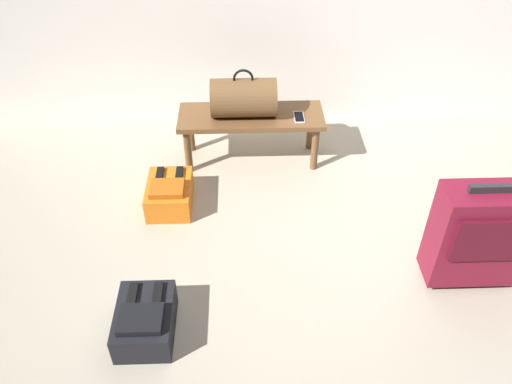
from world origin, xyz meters
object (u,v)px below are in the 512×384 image
Objects in this scene: backpack_orange at (170,194)px; suitcase_upright_burgundy at (479,234)px; duffel_bag_brown at (244,98)px; cell_phone at (299,117)px; bench at (251,121)px; backpack_dark at (145,320)px.

suitcase_upright_burgundy is at bearing -22.06° from backpack_orange.
suitcase_upright_burgundy is at bearing -44.55° from duffel_bag_brown.
suitcase_upright_burgundy reaches higher than cell_phone.
duffel_bag_brown reaches higher than bench.
cell_phone is 1.40m from suitcase_upright_burgundy.
bench is at bearing 0.00° from duffel_bag_brown.
suitcase_upright_burgundy reaches higher than bench.
duffel_bag_brown is 0.66× the size of suitcase_upright_burgundy.
cell_phone is at bearing 27.17° from backpack_orange.
backpack_dark is at bearing -109.33° from duffel_bag_brown.
duffel_bag_brown is 1.16× the size of backpack_orange.
suitcase_upright_burgundy is 1.77m from backpack_dark.
backpack_orange is (-0.49, -0.50, -0.41)m from duffel_bag_brown.
duffel_bag_brown reaches higher than cell_phone.
duffel_bag_brown reaches higher than backpack_orange.
backpack_dark is at bearing -91.60° from backpack_orange.
bench is 0.77m from backpack_orange.
suitcase_upright_burgundy reaches higher than backpack_dark.
duffel_bag_brown reaches higher than suitcase_upright_burgundy.
backpack_orange is at bearing 157.94° from suitcase_upright_burgundy.
bench is at bearing 42.65° from backpack_orange.
cell_phone is 0.22× the size of suitcase_upright_burgundy.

